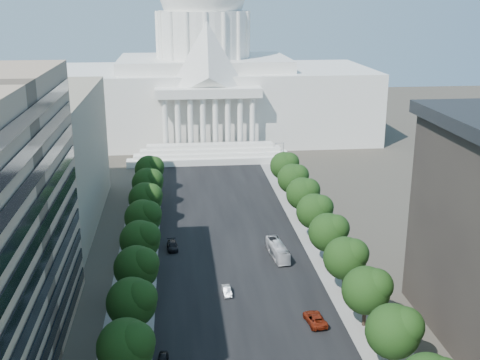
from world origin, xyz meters
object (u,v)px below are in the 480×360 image
object	(u,v)px
car_red	(315,319)
car_dark_b	(172,246)
car_dark_a	(163,360)
city_bus	(278,250)
car_silver	(227,291)

from	to	relation	value
car_red	car_dark_b	xyz separation A→B (m)	(-22.58, 31.89, -0.06)
car_red	car_dark_a	bearing A→B (deg)	12.51
car_dark_b	city_bus	xyz separation A→B (m)	(20.92, -5.99, 0.70)
car_red	city_bus	world-z (taller)	city_bus
car_silver	car_dark_b	world-z (taller)	car_dark_b
car_silver	car_red	bearing A→B (deg)	-45.28
car_silver	city_bus	world-z (taller)	city_bus
city_bus	car_red	bearing A→B (deg)	-91.91
car_red	car_dark_b	size ratio (longest dim) A/B	1.13
car_dark_a	car_dark_b	bearing A→B (deg)	93.35
car_dark_a	car_red	distance (m)	25.40
car_silver	car_dark_b	distance (m)	22.68
car_dark_a	car_dark_b	world-z (taller)	car_dark_b
car_dark_b	city_bus	size ratio (longest dim) A/B	0.49
car_red	car_dark_b	bearing A→B (deg)	-61.62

